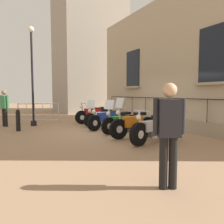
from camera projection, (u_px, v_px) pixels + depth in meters
ground_plane at (112, 131)px, 9.50m from camera, size 60.00×60.00×0.00m
building_facade at (169, 64)px, 10.59m from camera, size 0.82×12.32×6.04m
motorcycle_red at (93, 115)px, 11.94m from camera, size 2.02×0.72×1.08m
motorcycle_white at (101, 117)px, 10.94m from camera, size 1.95×0.72×1.27m
motorcycle_blue at (107, 119)px, 9.98m from camera, size 2.14×0.87×1.02m
motorcycle_green at (120, 122)px, 9.05m from camera, size 1.91×0.79×1.32m
motorcycle_orange at (133, 125)px, 8.10m from camera, size 2.00×0.53×1.42m
motorcycle_silver at (153, 129)px, 7.28m from camera, size 2.08×0.87×1.07m
lamppost at (32, 76)px, 10.85m from camera, size 0.29×0.29×4.71m
crowd_barrier at (39, 112)px, 12.07m from camera, size 2.02×0.66×1.05m
bollard at (18, 120)px, 9.46m from camera, size 0.18×0.18×0.91m
pedestrian_standing at (169, 129)px, 3.70m from camera, size 0.50×0.34×1.75m
pedestrian_walking at (4, 106)px, 10.73m from camera, size 0.39×0.45×1.73m
distant_building at (88, 33)px, 19.77m from camera, size 5.31×5.26×13.54m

